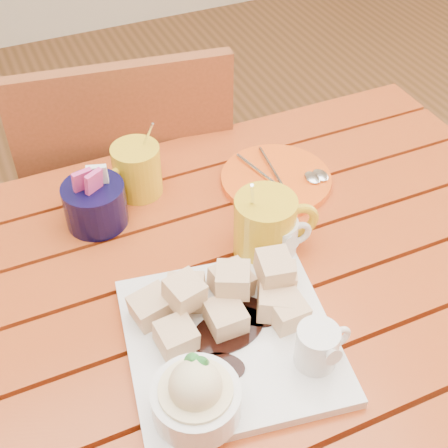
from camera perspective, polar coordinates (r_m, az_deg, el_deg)
name	(u,v)px	position (r m, az deg, el deg)	size (l,w,h in m)	color
table	(223,330)	(1.05, -0.06, -9.65)	(1.20, 0.79, 0.75)	maroon
dessert_plate	(226,341)	(0.86, 0.21, -10.67)	(0.33, 0.33, 0.12)	white
coffee_mug_left	(136,170)	(1.11, -8.07, 4.91)	(0.12, 0.09, 0.14)	gold
coffee_mug_right	(267,226)	(0.98, 3.92, -0.16)	(0.14, 0.10, 0.16)	gold
cream_pitcher	(278,238)	(0.98, 5.00, -1.33)	(0.09, 0.08, 0.08)	white
sugar_caddy	(95,203)	(1.06, -11.71, 1.86)	(0.10, 0.10, 0.11)	black
orange_saucer	(277,179)	(1.15, 4.87, 4.12)	(0.20, 0.20, 0.02)	#F35815
chair_far	(129,197)	(1.50, -8.65, 2.42)	(0.49, 0.49, 0.92)	brown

